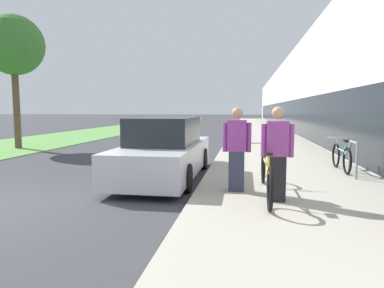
{
  "coord_description": "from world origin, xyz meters",
  "views": [
    {
      "loc": [
        4.33,
        -5.12,
        1.71
      ],
      "look_at": [
        1.53,
        12.66,
        -0.11
      ],
      "focal_mm": 32.0,
      "sensor_mm": 36.0,
      "label": 1
    }
  ],
  "objects_px": {
    "person_bystander": "(237,149)",
    "parked_sedan_curbside": "(165,151)",
    "person_rider": "(277,154)",
    "bike_rack_hoop": "(353,155)",
    "cruiser_bike_nearest": "(341,157)",
    "street_tree_near": "(13,46)",
    "tandem_bicycle": "(266,175)"
  },
  "relations": [
    {
      "from": "person_bystander",
      "to": "parked_sedan_curbside",
      "type": "height_order",
      "value": "person_bystander"
    },
    {
      "from": "person_rider",
      "to": "bike_rack_hoop",
      "type": "xyz_separation_m",
      "value": [
        1.95,
        2.44,
        -0.31
      ]
    },
    {
      "from": "bike_rack_hoop",
      "to": "cruiser_bike_nearest",
      "type": "height_order",
      "value": "bike_rack_hoop"
    },
    {
      "from": "bike_rack_hoop",
      "to": "person_rider",
      "type": "bearing_deg",
      "value": -128.73
    },
    {
      "from": "person_rider",
      "to": "street_tree_near",
      "type": "distance_m",
      "value": 13.22
    },
    {
      "from": "person_rider",
      "to": "street_tree_near",
      "type": "bearing_deg",
      "value": 144.02
    },
    {
      "from": "bike_rack_hoop",
      "to": "street_tree_near",
      "type": "height_order",
      "value": "street_tree_near"
    },
    {
      "from": "tandem_bicycle",
      "to": "person_rider",
      "type": "bearing_deg",
      "value": -66.96
    },
    {
      "from": "person_bystander",
      "to": "street_tree_near",
      "type": "bearing_deg",
      "value": 144.53
    },
    {
      "from": "tandem_bicycle",
      "to": "street_tree_near",
      "type": "bearing_deg",
      "value": 144.95
    },
    {
      "from": "bike_rack_hoop",
      "to": "parked_sedan_curbside",
      "type": "xyz_separation_m",
      "value": [
        -4.47,
        -0.17,
        0.04
      ]
    },
    {
      "from": "person_bystander",
      "to": "person_rider",
      "type": "bearing_deg",
      "value": -42.29
    },
    {
      "from": "cruiser_bike_nearest",
      "to": "parked_sedan_curbside",
      "type": "xyz_separation_m",
      "value": [
        -4.43,
        -1.02,
        0.2
      ]
    },
    {
      "from": "tandem_bicycle",
      "to": "street_tree_near",
      "type": "height_order",
      "value": "street_tree_near"
    },
    {
      "from": "cruiser_bike_nearest",
      "to": "street_tree_near",
      "type": "height_order",
      "value": "street_tree_near"
    },
    {
      "from": "bike_rack_hoop",
      "to": "parked_sedan_curbside",
      "type": "height_order",
      "value": "parked_sedan_curbside"
    },
    {
      "from": "bike_rack_hoop",
      "to": "street_tree_near",
      "type": "relative_size",
      "value": 0.15
    },
    {
      "from": "person_rider",
      "to": "parked_sedan_curbside",
      "type": "height_order",
      "value": "person_rider"
    },
    {
      "from": "tandem_bicycle",
      "to": "person_rider",
      "type": "relative_size",
      "value": 1.72
    },
    {
      "from": "person_bystander",
      "to": "parked_sedan_curbside",
      "type": "relative_size",
      "value": 0.35
    },
    {
      "from": "bike_rack_hoop",
      "to": "street_tree_near",
      "type": "distance_m",
      "value": 13.81
    },
    {
      "from": "tandem_bicycle",
      "to": "parked_sedan_curbside",
      "type": "height_order",
      "value": "parked_sedan_curbside"
    },
    {
      "from": "parked_sedan_curbside",
      "to": "cruiser_bike_nearest",
      "type": "bearing_deg",
      "value": 12.91
    },
    {
      "from": "street_tree_near",
      "to": "person_bystander",
      "type": "bearing_deg",
      "value": -35.47
    },
    {
      "from": "tandem_bicycle",
      "to": "person_bystander",
      "type": "height_order",
      "value": "person_bystander"
    },
    {
      "from": "bike_rack_hoop",
      "to": "street_tree_near",
      "type": "bearing_deg",
      "value": 157.6
    },
    {
      "from": "tandem_bicycle",
      "to": "bike_rack_hoop",
      "type": "height_order",
      "value": "tandem_bicycle"
    },
    {
      "from": "tandem_bicycle",
      "to": "cruiser_bike_nearest",
      "type": "relative_size",
      "value": 1.62
    },
    {
      "from": "parked_sedan_curbside",
      "to": "street_tree_near",
      "type": "xyz_separation_m",
      "value": [
        -7.82,
        5.24,
        3.71
      ]
    },
    {
      "from": "tandem_bicycle",
      "to": "street_tree_near",
      "type": "relative_size",
      "value": 0.49
    },
    {
      "from": "parked_sedan_curbside",
      "to": "person_bystander",
      "type": "bearing_deg",
      "value": -41.86
    },
    {
      "from": "person_bystander",
      "to": "bike_rack_hoop",
      "type": "relative_size",
      "value": 1.92
    }
  ]
}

